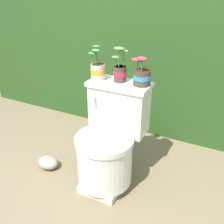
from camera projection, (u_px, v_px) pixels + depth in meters
name	position (u px, v px, depth m)	size (l,w,h in m)	color
ground_plane	(102.00, 182.00, 1.89)	(12.00, 12.00, 0.00)	#75664C
hedge_backdrop	(161.00, 36.00, 2.53)	(3.97, 0.94, 1.75)	#284C1E
toilet	(110.00, 142.00, 1.78)	(0.44, 0.55, 0.73)	silver
potted_plant_left	(98.00, 70.00, 1.74)	(0.10, 0.11, 0.24)	beige
potted_plant_midleft	(120.00, 70.00, 1.70)	(0.11, 0.09, 0.24)	#47382D
potted_plant_middle	(142.00, 75.00, 1.65)	(0.14, 0.12, 0.20)	#47382D
garden_stone	(48.00, 163.00, 2.02)	(0.17, 0.14, 0.09)	#9E9384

